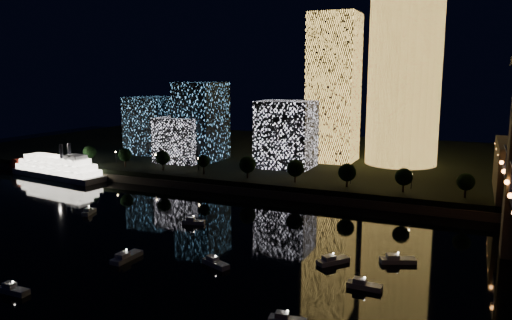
# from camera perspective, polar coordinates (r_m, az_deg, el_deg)

# --- Properties ---
(ground) EXTENTS (520.00, 520.00, 0.00)m
(ground) POSITION_cam_1_polar(r_m,az_deg,el_deg) (112.10, -5.97, -14.40)
(ground) COLOR black
(ground) RESTS_ON ground
(far_bank) EXTENTS (420.00, 160.00, 5.00)m
(far_bank) POSITION_cam_1_polar(r_m,az_deg,el_deg) (257.45, 11.90, -0.11)
(far_bank) COLOR black
(far_bank) RESTS_ON ground
(seawall) EXTENTS (420.00, 6.00, 3.00)m
(seawall) POSITION_cam_1_polar(r_m,az_deg,el_deg) (183.52, 6.81, -4.26)
(seawall) COLOR #6B5E4C
(seawall) RESTS_ON ground
(tower_cylindrical) EXTENTS (34.00, 34.00, 89.46)m
(tower_cylindrical) POSITION_cam_1_polar(r_m,az_deg,el_deg) (236.49, 16.65, 10.37)
(tower_cylindrical) COLOR #F2B84D
(tower_cylindrical) RESTS_ON far_bank
(tower_rectangular) EXTENTS (21.51, 21.51, 68.45)m
(tower_rectangular) POSITION_cam_1_polar(r_m,az_deg,el_deg) (238.21, 8.87, 8.09)
(tower_rectangular) COLOR #F2B84D
(tower_rectangular) RESTS_ON far_bank
(midrise_blocks) EXTENTS (100.32, 37.55, 37.12)m
(midrise_blocks) POSITION_cam_1_polar(r_m,az_deg,el_deg) (240.09, -5.86, 3.62)
(midrise_blocks) COLOR white
(midrise_blocks) RESTS_ON far_bank
(riverboat) EXTENTS (55.39, 18.75, 16.38)m
(riverboat) POSITION_cam_1_polar(r_m,az_deg,el_deg) (242.44, -22.09, -0.82)
(riverboat) COLOR silver
(riverboat) RESTS_ON ground
(motorboats) EXTENTS (108.66, 63.51, 2.78)m
(motorboats) POSITION_cam_1_polar(r_m,az_deg,el_deg) (125.44, -6.67, -11.31)
(motorboats) COLOR silver
(motorboats) RESTS_ON ground
(esplanade_trees) EXTENTS (165.97, 6.73, 8.86)m
(esplanade_trees) POSITION_cam_1_polar(r_m,az_deg,el_deg) (196.45, -0.26, -0.58)
(esplanade_trees) COLOR black
(esplanade_trees) RESTS_ON far_bank
(street_lamps) EXTENTS (132.70, 0.70, 5.65)m
(street_lamps) POSITION_cam_1_polar(r_m,az_deg,el_deg) (204.80, -1.29, -0.56)
(street_lamps) COLOR black
(street_lamps) RESTS_ON far_bank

